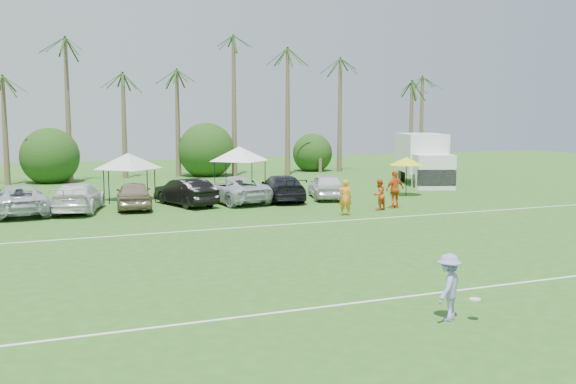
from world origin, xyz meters
name	(u,v)px	position (x,y,z in m)	size (l,w,h in m)	color
ground	(386,328)	(0.00, 0.00, 0.00)	(120.00, 120.00, 0.00)	#2B5C1B
field_lines	(266,257)	(0.00, 8.00, 0.01)	(80.00, 12.10, 0.01)	white
palm_tree_3	(15,42)	(-8.00, 38.00, 10.06)	(2.40, 2.40, 11.90)	brown
palm_tree_4	(75,80)	(-4.00, 38.00, 7.48)	(2.40, 2.40, 8.90)	brown
palm_tree_5	(130,70)	(0.00, 38.00, 8.35)	(2.40, 2.40, 9.90)	brown
palm_tree_6	(182,60)	(4.00, 38.00, 9.21)	(2.40, 2.40, 10.90)	brown
palm_tree_7	(231,51)	(8.00, 38.00, 10.06)	(2.40, 2.40, 11.90)	brown
palm_tree_8	(288,85)	(13.00, 38.00, 7.48)	(2.40, 2.40, 8.90)	brown
palm_tree_9	(342,76)	(18.00, 38.00, 8.35)	(2.40, 2.40, 9.90)	brown
palm_tree_10	(392,67)	(23.00, 38.00, 9.21)	(2.40, 2.40, 10.90)	brown
palm_tree_11	(430,59)	(27.00, 38.00, 10.06)	(2.40, 2.40, 11.90)	brown
bush_tree_1	(49,157)	(-6.00, 39.00, 1.80)	(4.00, 4.00, 4.00)	brown
bush_tree_2	(205,154)	(6.00, 39.00, 1.80)	(4.00, 4.00, 4.00)	brown
bush_tree_3	(316,151)	(16.00, 39.00, 1.80)	(4.00, 4.00, 4.00)	brown
sideline_player_a	(345,198)	(6.83, 15.39, 0.89)	(0.65, 0.42, 1.77)	orange
sideline_player_b	(379,195)	(9.27, 16.34, 0.80)	(0.78, 0.61, 1.61)	#DA5518
sideline_player_c	(395,189)	(10.42, 16.65, 1.00)	(1.18, 0.49, 2.01)	orange
box_truck	(424,158)	(18.58, 26.12, 1.93)	(4.82, 7.46, 3.60)	white
canopy_tent_left	(128,153)	(-2.12, 25.32, 2.74)	(3.94, 3.94, 3.20)	black
canopy_tent_right	(239,147)	(5.49, 28.14, 2.85)	(4.12, 4.12, 3.33)	black
market_umbrella	(407,161)	(13.91, 21.05, 2.13)	(2.13, 2.13, 2.37)	black
frisbee_player	(449,287)	(1.66, -0.06, 0.80)	(1.28, 1.10, 1.61)	#8E8DC9
parked_car_2	(19,200)	(-7.99, 21.73, 0.74)	(2.46, 5.34, 1.48)	silver
parked_car_3	(78,197)	(-5.20, 21.62, 0.74)	(2.08, 5.11, 1.48)	white
parked_car_4	(134,195)	(-2.41, 21.60, 0.74)	(1.75, 4.35, 1.48)	gray
parked_car_5	(185,192)	(0.38, 21.79, 0.74)	(1.57, 4.50, 1.48)	black
parked_car_6	(234,190)	(3.17, 21.96, 0.74)	(2.46, 5.34, 1.48)	#B7BDC4
parked_car_7	(281,188)	(5.96, 21.79, 0.74)	(2.08, 5.11, 1.48)	black
parked_car_8	(326,186)	(8.75, 21.61, 0.74)	(1.75, 4.35, 1.48)	white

